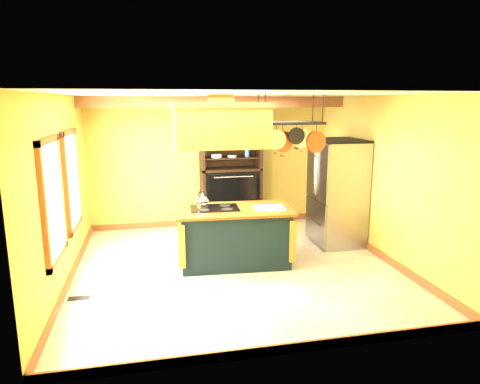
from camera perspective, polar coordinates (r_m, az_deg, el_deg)
name	(u,v)px	position (r m, az deg, el deg)	size (l,w,h in m)	color
floor	(235,267)	(6.96, -0.66, -9.93)	(5.00, 5.00, 0.00)	beige
ceiling	(235,94)	(6.46, -0.72, 12.88)	(5.00, 5.00, 0.00)	white
wall_back	(212,162)	(9.01, -3.81, 3.99)	(5.00, 0.02, 2.70)	gold
wall_front	(285,231)	(4.23, 5.99, -5.25)	(5.00, 0.02, 2.70)	gold
wall_left	(63,191)	(6.58, -22.57, 0.11)	(0.02, 5.00, 2.70)	gold
wall_right	(382,178)	(7.48, 18.46, 1.74)	(0.02, 5.00, 2.70)	gold
ceiling_beam	(217,102)	(8.14, -3.11, 11.90)	(5.00, 0.15, 0.20)	brown
window_near	(53,200)	(5.79, -23.67, -0.98)	(0.06, 1.06, 1.56)	brown
window_far	(72,180)	(7.14, -21.49, 1.48)	(0.06, 1.06, 1.56)	brown
kitchen_island	(234,235)	(6.97, -0.81, -5.81)	(1.91, 1.14, 1.11)	black
range_hood	(221,124)	(6.61, -2.56, 9.02)	(1.51, 0.85, 0.80)	#C07E30
pot_rack	(290,131)	(6.89, 6.73, 8.10)	(1.13, 0.51, 0.91)	black
refrigerator	(337,194)	(8.06, 12.77, -0.32)	(0.82, 0.97, 1.90)	#95969D
hutch	(230,187)	(8.92, -1.28, 0.70)	(1.24, 0.56, 2.19)	black
floor_register	(79,298)	(6.31, -20.67, -13.09)	(0.28, 0.12, 0.01)	black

